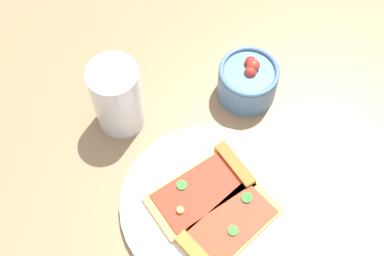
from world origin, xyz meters
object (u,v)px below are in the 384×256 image
object	(u,v)px
pizza_slice_far	(226,229)
pizza_slice_near	(205,185)
plate	(208,205)
soda_glass	(118,99)
salad_bowl	(248,81)

from	to	relation	value
pizza_slice_far	pizza_slice_near	bearing A→B (deg)	7.90
plate	pizza_slice_far	size ratio (longest dim) A/B	1.56
plate	soda_glass	xyz separation A→B (m)	(0.19, 0.10, 0.06)
soda_glass	pizza_slice_far	bearing A→B (deg)	-154.92
salad_bowl	soda_glass	xyz separation A→B (m)	(0.00, 0.22, 0.03)
plate	pizza_slice_far	distance (m)	0.05
pizza_slice_near	soda_glass	size ratio (longest dim) A/B	1.31
pizza_slice_far	soda_glass	xyz separation A→B (m)	(0.24, 0.11, 0.04)
plate	salad_bowl	distance (m)	0.22
pizza_slice_far	plate	bearing A→B (deg)	15.39
plate	pizza_slice_far	xyz separation A→B (m)	(-0.05, -0.01, 0.01)
pizza_slice_near	soda_glass	distance (m)	0.20
plate	salad_bowl	world-z (taller)	salad_bowl
pizza_slice_near	soda_glass	world-z (taller)	soda_glass
salad_bowl	soda_glass	world-z (taller)	soda_glass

